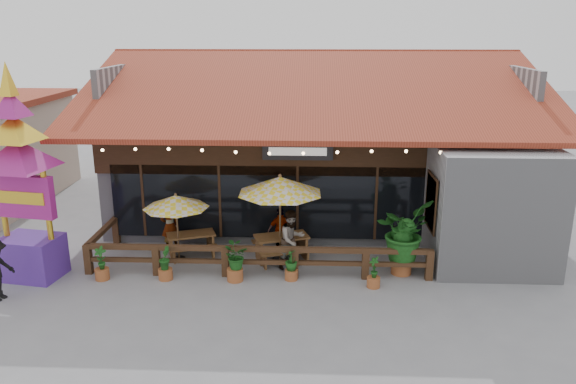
{
  "coord_description": "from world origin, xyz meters",
  "views": [
    {
      "loc": [
        -0.06,
        -15.26,
        6.9
      ],
      "look_at": [
        -0.79,
        1.5,
        1.96
      ],
      "focal_mm": 35.0,
      "sensor_mm": 36.0,
      "label": 1
    }
  ],
  "objects_px": {
    "picnic_table_left": "(191,240)",
    "thai_sign_tower": "(18,160)",
    "umbrella_left": "(176,202)",
    "picnic_table_right": "(281,243)",
    "tropical_plant": "(403,233)",
    "umbrella_right": "(280,185)"
  },
  "relations": [
    {
      "from": "picnic_table_left",
      "to": "thai_sign_tower",
      "type": "bearing_deg",
      "value": -156.78
    },
    {
      "from": "umbrella_right",
      "to": "thai_sign_tower",
      "type": "distance_m",
      "value": 7.25
    },
    {
      "from": "umbrella_left",
      "to": "tropical_plant",
      "type": "relative_size",
      "value": 1.1
    },
    {
      "from": "umbrella_left",
      "to": "umbrella_right",
      "type": "height_order",
      "value": "umbrella_right"
    },
    {
      "from": "umbrella_left",
      "to": "umbrella_right",
      "type": "xyz_separation_m",
      "value": [
        3.13,
        0.04,
        0.54
      ]
    },
    {
      "from": "picnic_table_left",
      "to": "thai_sign_tower",
      "type": "xyz_separation_m",
      "value": [
        -4.2,
        -1.8,
        2.97
      ]
    },
    {
      "from": "picnic_table_right",
      "to": "thai_sign_tower",
      "type": "height_order",
      "value": "thai_sign_tower"
    },
    {
      "from": "umbrella_right",
      "to": "tropical_plant",
      "type": "relative_size",
      "value": 1.53
    },
    {
      "from": "picnic_table_left",
      "to": "tropical_plant",
      "type": "bearing_deg",
      "value": -10.04
    },
    {
      "from": "umbrella_right",
      "to": "tropical_plant",
      "type": "distance_m",
      "value": 3.83
    },
    {
      "from": "umbrella_right",
      "to": "picnic_table_right",
      "type": "relative_size",
      "value": 1.7
    },
    {
      "from": "picnic_table_left",
      "to": "picnic_table_right",
      "type": "height_order",
      "value": "picnic_table_right"
    },
    {
      "from": "thai_sign_tower",
      "to": "tropical_plant",
      "type": "relative_size",
      "value": 2.97
    },
    {
      "from": "umbrella_left",
      "to": "thai_sign_tower",
      "type": "bearing_deg",
      "value": -160.17
    },
    {
      "from": "umbrella_left",
      "to": "thai_sign_tower",
      "type": "xyz_separation_m",
      "value": [
        -3.89,
        -1.4,
        1.58
      ]
    },
    {
      "from": "umbrella_left",
      "to": "thai_sign_tower",
      "type": "relative_size",
      "value": 0.37
    },
    {
      "from": "picnic_table_right",
      "to": "tropical_plant",
      "type": "height_order",
      "value": "tropical_plant"
    },
    {
      "from": "picnic_table_left",
      "to": "picnic_table_right",
      "type": "bearing_deg",
      "value": -5.04
    },
    {
      "from": "picnic_table_left",
      "to": "tropical_plant",
      "type": "xyz_separation_m",
      "value": [
        6.4,
        -1.13,
        0.78
      ]
    },
    {
      "from": "umbrella_left",
      "to": "picnic_table_left",
      "type": "xyz_separation_m",
      "value": [
        0.31,
        0.4,
        -1.39
      ]
    },
    {
      "from": "picnic_table_right",
      "to": "umbrella_right",
      "type": "bearing_deg",
      "value": -106.52
    },
    {
      "from": "umbrella_right",
      "to": "thai_sign_tower",
      "type": "bearing_deg",
      "value": -168.38
    }
  ]
}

